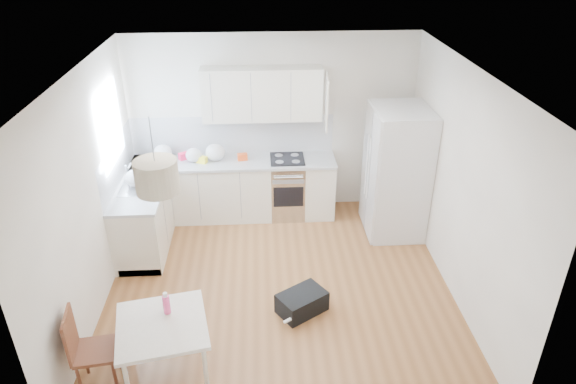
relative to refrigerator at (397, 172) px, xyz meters
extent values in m
plane|color=brown|center=(-1.72, -1.27, -0.92)|extent=(4.20, 4.20, 0.00)
plane|color=white|center=(-1.72, -1.27, 1.78)|extent=(4.20, 4.20, 0.00)
plane|color=beige|center=(-1.72, 0.83, 0.43)|extent=(4.20, 0.00, 4.20)
plane|color=beige|center=(-3.82, -1.27, 0.43)|extent=(0.00, 4.20, 4.20)
plane|color=beige|center=(0.38, -1.27, 0.43)|extent=(0.00, 4.20, 4.20)
cube|color=#BFE0F9|center=(-3.81, -0.12, 0.83)|extent=(0.02, 1.00, 1.00)
cube|color=silver|center=(-2.32, 0.53, -0.48)|extent=(3.00, 0.60, 0.88)
cube|color=silver|center=(-3.52, -0.07, -0.48)|extent=(0.60, 1.80, 0.88)
cube|color=#A8ABAD|center=(-2.32, 0.53, -0.02)|extent=(3.02, 0.64, 0.04)
cube|color=#A8ABAD|center=(-3.52, -0.07, -0.02)|extent=(0.64, 1.82, 0.04)
cube|color=silver|center=(-2.32, 0.82, 0.29)|extent=(3.00, 0.01, 0.58)
cube|color=silver|center=(-3.81, -0.07, 0.29)|extent=(0.01, 1.80, 0.58)
cube|color=silver|center=(-1.87, 0.67, 0.95)|extent=(1.70, 0.32, 0.75)
cube|color=beige|center=(-2.90, -2.61, -0.28)|extent=(0.99, 0.99, 0.04)
cylinder|color=silver|center=(-2.48, -2.88, -0.61)|extent=(0.04, 0.04, 0.62)
cylinder|color=silver|center=(-3.31, -2.33, -0.61)|extent=(0.04, 0.04, 0.62)
cylinder|color=silver|center=(-2.62, -2.19, -0.61)|extent=(0.04, 0.04, 0.62)
cylinder|color=#EE4282|center=(-2.86, -2.45, -0.14)|extent=(0.09, 0.09, 0.24)
cube|color=black|center=(-1.48, -1.74, -0.80)|extent=(0.65, 0.59, 0.25)
cylinder|color=#B6AA8C|center=(-2.78, -2.52, 1.26)|extent=(0.42, 0.42, 0.28)
ellipsoid|color=silver|center=(-3.34, 0.60, 0.12)|extent=(0.27, 0.23, 0.24)
ellipsoid|color=silver|center=(-2.88, 0.52, 0.10)|extent=(0.23, 0.20, 0.21)
ellipsoid|color=silver|center=(-2.57, 0.55, 0.12)|extent=(0.28, 0.24, 0.26)
ellipsoid|color=silver|center=(-3.55, 0.10, 0.09)|extent=(0.20, 0.17, 0.18)
ellipsoid|color=silver|center=(-3.57, -0.22, 0.12)|extent=(0.27, 0.23, 0.24)
cube|color=#D84413|center=(-2.18, 0.54, 0.04)|extent=(0.16, 0.11, 0.10)
cube|color=yellow|center=(-2.77, 0.48, 0.04)|extent=(0.16, 0.14, 0.10)
cube|color=#E01C41|center=(-3.05, 0.62, 0.04)|extent=(0.17, 0.15, 0.10)
camera|label=1|loc=(-1.91, -6.38, 3.14)|focal=32.00mm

